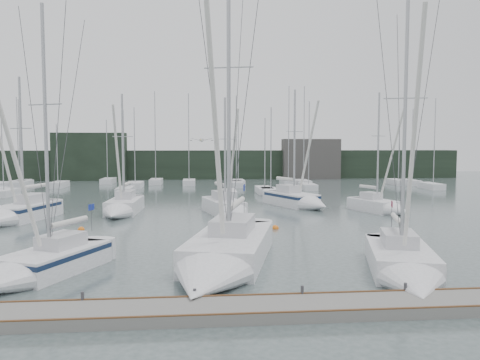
% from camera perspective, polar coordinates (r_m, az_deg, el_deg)
% --- Properties ---
extents(ground, '(160.00, 160.00, 0.00)m').
position_cam_1_polar(ground, '(21.76, -0.09, -11.56)').
color(ground, '#42504F').
rests_on(ground, ground).
extents(dock, '(24.00, 2.00, 0.40)m').
position_cam_1_polar(dock, '(16.96, 1.47, -15.50)').
color(dock, slate).
rests_on(dock, ground).
extents(far_treeline, '(90.00, 4.00, 5.00)m').
position_cam_1_polar(far_treeline, '(82.94, -3.89, 1.90)').
color(far_treeline, black).
rests_on(far_treeline, ground).
extents(far_building_left, '(12.00, 3.00, 8.00)m').
position_cam_1_polar(far_building_left, '(82.88, -17.84, 2.74)').
color(far_building_left, black).
rests_on(far_building_left, ground).
extents(far_building_right, '(10.00, 3.00, 7.00)m').
position_cam_1_polar(far_building_right, '(83.29, 8.63, 2.55)').
color(far_building_right, '#454340').
rests_on(far_building_right, ground).
extents(mast_forest, '(60.69, 25.03, 14.76)m').
position_cam_1_polar(mast_forest, '(64.32, -6.77, -0.62)').
color(mast_forest, silver).
rests_on(mast_forest, ground).
extents(sailboat_near_left, '(5.43, 7.90, 13.13)m').
position_cam_1_polar(sailboat_near_left, '(22.85, -23.94, -9.75)').
color(sailboat_near_left, silver).
rests_on(sailboat_near_left, ground).
extents(sailboat_near_center, '(6.49, 12.95, 16.67)m').
position_cam_1_polar(sailboat_near_center, '(22.02, -2.38, -9.72)').
color(sailboat_near_center, silver).
rests_on(sailboat_near_center, ground).
extents(sailboat_near_right, '(5.01, 9.14, 13.69)m').
position_cam_1_polar(sailboat_near_right, '(22.08, 19.60, -10.18)').
color(sailboat_near_right, silver).
rests_on(sailboat_near_right, ground).
extents(sailboat_mid_a, '(4.65, 8.67, 12.07)m').
position_cam_1_polar(sailboat_mid_a, '(40.03, -25.69, -3.76)').
color(sailboat_mid_a, silver).
rests_on(sailboat_mid_a, ground).
extents(sailboat_mid_b, '(2.83, 8.40, 11.13)m').
position_cam_1_polar(sailboat_mid_b, '(41.04, -14.28, -3.38)').
color(sailboat_mid_b, silver).
rests_on(sailboat_mid_b, ground).
extents(sailboat_mid_c, '(4.26, 8.06, 10.71)m').
position_cam_1_polar(sailboat_mid_c, '(39.24, -1.36, -3.58)').
color(sailboat_mid_c, silver).
rests_on(sailboat_mid_c, ground).
extents(sailboat_mid_d, '(5.79, 8.69, 12.14)m').
position_cam_1_polar(sailboat_mid_d, '(45.12, 7.38, -2.52)').
color(sailboat_mid_d, silver).
rests_on(sailboat_mid_d, ground).
extents(sailboat_mid_e, '(4.31, 6.55, 11.24)m').
position_cam_1_polar(sailboat_mid_e, '(42.89, 17.13, -3.17)').
color(sailboat_mid_e, silver).
rests_on(sailboat_mid_e, ground).
extents(buoy_b, '(0.53, 0.53, 0.53)m').
position_cam_1_polar(buoy_b, '(33.50, 4.31, -5.94)').
color(buoy_b, orange).
rests_on(buoy_b, ground).
extents(buoy_c, '(0.47, 0.47, 0.47)m').
position_cam_1_polar(buoy_c, '(34.75, -18.80, -5.79)').
color(buoy_c, orange).
rests_on(buoy_c, ground).
extents(seagull, '(0.93, 0.44, 0.18)m').
position_cam_1_polar(seagull, '(20.35, -4.71, 4.90)').
color(seagull, silver).
rests_on(seagull, ground).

